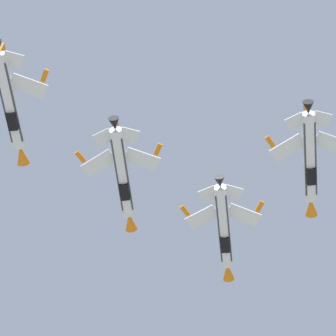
% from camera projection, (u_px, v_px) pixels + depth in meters
% --- Properties ---
extents(fighter_jet_lead, '(12.01, 13.50, 4.37)m').
position_uv_depth(fighter_jet_lead, '(224.00, 229.00, 105.48)').
color(fighter_jet_lead, white).
extents(fighter_jet_left_wing, '(12.01, 13.50, 4.34)m').
position_uv_depth(fighter_jet_left_wing, '(123.00, 175.00, 100.88)').
color(fighter_jet_left_wing, white).
extents(fighter_jet_right_wing, '(12.00, 13.50, 4.35)m').
position_uv_depth(fighter_jet_right_wing, '(310.00, 159.00, 100.46)').
color(fighter_jet_right_wing, white).
extents(fighter_jet_left_outer, '(12.01, 13.50, 4.35)m').
position_uv_depth(fighter_jet_left_outer, '(10.00, 104.00, 96.28)').
color(fighter_jet_left_outer, white).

